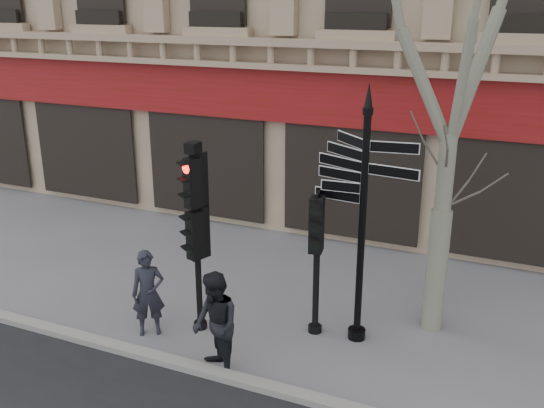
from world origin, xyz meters
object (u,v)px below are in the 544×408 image
(traffic_signal_main, at_px, (196,215))
(pedestrian_a, at_px, (148,293))
(fingerpost, at_px, (365,174))
(pedestrian_b, at_px, (215,325))
(traffic_signal_secondary, at_px, (317,239))

(traffic_signal_main, height_order, pedestrian_a, traffic_signal_main)
(fingerpost, height_order, traffic_signal_main, fingerpost)
(traffic_signal_main, relative_size, pedestrian_b, 1.99)
(traffic_signal_secondary, relative_size, pedestrian_a, 1.62)
(fingerpost, distance_m, pedestrian_b, 3.45)
(traffic_signal_secondary, bearing_deg, pedestrian_a, -165.48)
(fingerpost, bearing_deg, traffic_signal_main, -146.67)
(pedestrian_a, bearing_deg, traffic_signal_main, -0.26)
(pedestrian_b, bearing_deg, traffic_signal_main, 172.89)
(fingerpost, bearing_deg, traffic_signal_secondary, -156.35)
(fingerpost, distance_m, pedestrian_a, 4.39)
(pedestrian_a, height_order, pedestrian_b, pedestrian_b)
(pedestrian_a, distance_m, pedestrian_b, 1.83)
(fingerpost, xyz_separation_m, traffic_signal_secondary, (-0.76, -0.09, -1.25))
(traffic_signal_secondary, distance_m, pedestrian_a, 3.18)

